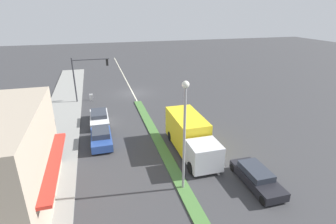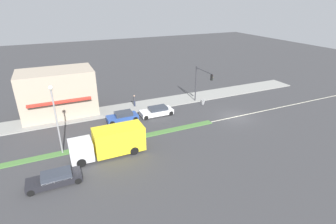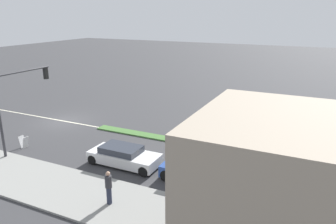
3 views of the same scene
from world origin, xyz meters
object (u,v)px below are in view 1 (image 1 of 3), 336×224
object	(u,v)px
street_lamp	(185,124)
pedestrian	(54,125)
sedan_dark	(257,177)
coupe_blue	(101,138)
delivery_truck	(190,135)
warning_aframe_sign	(91,97)
van_white	(99,118)
traffic_signal_main	(85,72)

from	to	relation	value
street_lamp	pedestrian	xyz separation A→B (m)	(9.19, -10.85, -3.74)
sedan_dark	coupe_blue	bearing A→B (deg)	-41.33
pedestrian	coupe_blue	distance (m)	5.16
delivery_truck	coupe_blue	size ratio (longest dim) A/B	1.87
warning_aframe_sign	van_white	world-z (taller)	van_white
warning_aframe_sign	delivery_truck	xyz separation A→B (m)	(-7.97, 15.93, 1.04)
street_lamp	coupe_blue	bearing A→B (deg)	-57.54
street_lamp	warning_aframe_sign	bearing A→B (deg)	-74.35
street_lamp	van_white	size ratio (longest dim) A/B	1.63
pedestrian	coupe_blue	world-z (taller)	pedestrian
coupe_blue	warning_aframe_sign	bearing A→B (deg)	-86.54
pedestrian	van_white	distance (m)	4.61
traffic_signal_main	delivery_truck	world-z (taller)	traffic_signal_main
street_lamp	van_white	xyz separation A→B (m)	(5.00, -12.71, -4.18)
warning_aframe_sign	pedestrian	bearing A→B (deg)	70.67
warning_aframe_sign	delivery_truck	bearing A→B (deg)	116.58
street_lamp	pedestrian	bearing A→B (deg)	-49.73
traffic_signal_main	sedan_dark	xyz separation A→B (m)	(-11.12, 21.24, -3.33)
pedestrian	van_white	bearing A→B (deg)	-155.98
delivery_truck	sedan_dark	size ratio (longest dim) A/B	1.65
van_white	street_lamp	bearing A→B (deg)	111.47
pedestrian	van_white	world-z (taller)	pedestrian
delivery_truck	van_white	distance (m)	10.83
sedan_dark	coupe_blue	world-z (taller)	coupe_blue
street_lamp	sedan_dark	world-z (taller)	street_lamp
street_lamp	van_white	world-z (taller)	street_lamp
delivery_truck	sedan_dark	xyz separation A→B (m)	(-2.80, 5.59, -0.90)
traffic_signal_main	van_white	world-z (taller)	traffic_signal_main
traffic_signal_main	sedan_dark	bearing A→B (deg)	117.64
street_lamp	coupe_blue	size ratio (longest dim) A/B	1.84
van_white	coupe_blue	distance (m)	4.85
traffic_signal_main	van_white	size ratio (longest dim) A/B	1.24
traffic_signal_main	street_lamp	world-z (taller)	street_lamp
sedan_dark	van_white	world-z (taller)	van_white
pedestrian	warning_aframe_sign	distance (m)	10.34
pedestrian	delivery_truck	bearing A→B (deg)	151.50
street_lamp	sedan_dark	xyz separation A→B (m)	(-5.00, 0.93, -4.21)
warning_aframe_sign	sedan_dark	xyz separation A→B (m)	(-10.77, 21.52, 0.14)
street_lamp	warning_aframe_sign	xyz separation A→B (m)	(5.77, -20.59, -4.35)
delivery_truck	van_white	world-z (taller)	delivery_truck
warning_aframe_sign	delivery_truck	size ratio (longest dim) A/B	0.11
sedan_dark	van_white	distance (m)	16.92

